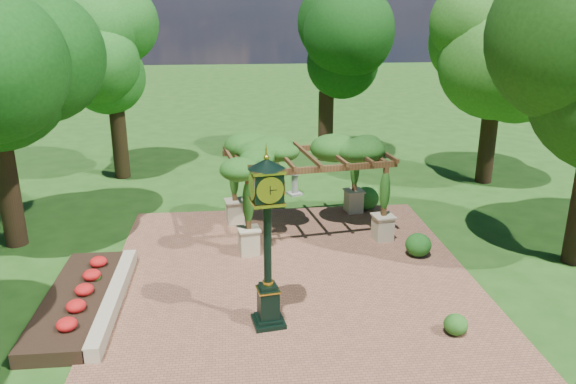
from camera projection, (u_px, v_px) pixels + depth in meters
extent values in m
plane|color=#1E4714|center=(298.00, 306.00, 14.13)|extent=(120.00, 120.00, 0.00)
cube|color=brown|center=(294.00, 286.00, 15.07)|extent=(10.00, 12.00, 0.04)
cube|color=#C6B793|center=(114.00, 298.00, 14.10)|extent=(0.35, 5.00, 0.40)
cube|color=red|center=(77.00, 301.00, 14.02)|extent=(1.50, 5.00, 0.36)
cube|color=black|center=(268.00, 321.00, 13.27)|extent=(0.83, 0.83, 0.11)
cube|color=black|center=(268.00, 303.00, 13.11)|extent=(0.52, 0.52, 0.81)
cube|color=gold|center=(268.00, 289.00, 13.00)|extent=(0.58, 0.58, 0.04)
cylinder|color=black|center=(267.00, 243.00, 12.63)|extent=(0.21, 0.21, 2.08)
cube|color=black|center=(267.00, 186.00, 12.19)|extent=(0.72, 0.72, 0.63)
cylinder|color=white|center=(270.00, 190.00, 11.89)|extent=(0.54, 0.11, 0.54)
cone|color=black|center=(266.00, 164.00, 12.04)|extent=(0.93, 0.93, 0.23)
sphere|color=gold|center=(266.00, 158.00, 11.99)|extent=(0.13, 0.13, 0.13)
cube|color=#C2B790|center=(249.00, 242.00, 16.90)|extent=(0.64, 0.64, 0.78)
cube|color=#56381D|center=(248.00, 203.00, 16.50)|extent=(0.16, 0.16, 1.61)
cube|color=#C2B790|center=(383.00, 228.00, 17.92)|extent=(0.64, 0.64, 0.78)
cube|color=#56381D|center=(385.00, 191.00, 17.53)|extent=(0.16, 0.16, 1.61)
cube|color=#C2B790|center=(235.00, 212.00, 19.29)|extent=(0.64, 0.64, 0.78)
cube|color=#56381D|center=(234.00, 178.00, 18.89)|extent=(0.16, 0.16, 1.61)
cube|color=#C2B790|center=(354.00, 202.00, 20.32)|extent=(0.64, 0.64, 0.78)
cube|color=#56381D|center=(355.00, 169.00, 19.92)|extent=(0.16, 0.16, 1.61)
cube|color=#56381D|center=(319.00, 169.00, 16.74)|extent=(5.00, 0.88, 0.19)
cube|color=#56381D|center=(296.00, 149.00, 19.13)|extent=(5.00, 0.88, 0.19)
ellipsoid|color=#1F5017|center=(307.00, 151.00, 17.86)|extent=(5.46, 3.85, 0.87)
cube|color=gray|center=(295.00, 194.00, 22.37)|extent=(0.65, 0.65, 0.09)
cylinder|color=gray|center=(295.00, 184.00, 22.24)|extent=(0.33, 0.33, 0.82)
cylinder|color=gray|center=(295.00, 173.00, 22.11)|extent=(0.61, 0.61, 0.05)
ellipsoid|color=#235919|center=(456.00, 324.00, 12.79)|extent=(0.62, 0.62, 0.49)
ellipsoid|color=#1B5518|center=(418.00, 245.00, 16.77)|extent=(0.81, 0.81, 0.70)
ellipsoid|color=#205C1A|center=(366.00, 198.00, 20.58)|extent=(1.01, 1.01, 0.84)
cylinder|color=#322114|center=(10.00, 197.00, 17.28)|extent=(0.67, 0.67, 3.15)
cylinder|color=#312413|center=(120.00, 144.00, 24.20)|extent=(0.66, 0.66, 3.00)
ellipsoid|color=#1F5D1A|center=(111.00, 52.00, 22.97)|extent=(3.33, 3.33, 4.73)
cylinder|color=#332214|center=(326.00, 126.00, 26.95)|extent=(0.72, 0.72, 3.31)
ellipsoid|color=#0F370D|center=(328.00, 34.00, 25.59)|extent=(4.02, 4.02, 5.22)
cylinder|color=#312013|center=(487.00, 144.00, 23.53)|extent=(0.68, 0.68, 3.26)
ellipsoid|color=#2B631C|center=(499.00, 41.00, 22.19)|extent=(4.31, 4.31, 5.14)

